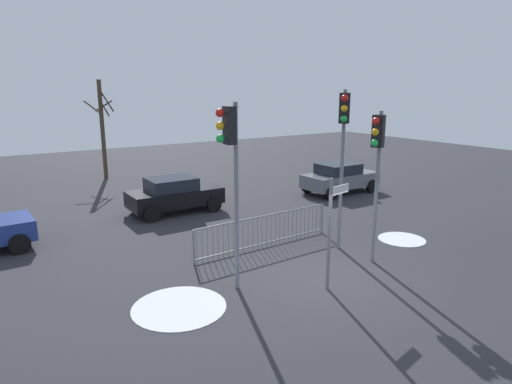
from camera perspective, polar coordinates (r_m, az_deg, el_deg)
The scene contains 11 objects.
ground_plane at distance 12.38m, azimuth 9.17°, elevation -11.09°, with size 60.00×60.00×0.00m, color #2D2D33.
traffic_light_foreground_right at distance 13.79m, azimuth 11.15°, elevation 7.19°, with size 0.47×0.47×5.02m.
traffic_light_rear_left at distance 10.71m, azimuth -3.26°, elevation 4.69°, with size 0.57×0.33×4.75m.
traffic_light_mid_left at distance 12.92m, azimuth 15.30°, elevation 4.74°, with size 0.54×0.39×4.44m.
direction_sign_post at distance 11.33m, azimuth 9.62°, elevation -4.54°, with size 0.78×0.21×2.92m.
pedestrian_guard_railing at distance 14.41m, azimuth 1.07°, elevation -5.00°, with size 5.16×0.25×1.07m.
car_grey_mid at distance 22.15m, azimuth 10.69°, elevation 1.85°, with size 3.82×1.95×1.47m.
car_black_far at distance 18.66m, azimuth -10.47°, elevation -0.28°, with size 3.81×1.93×1.47m.
bare_tree_left at distance 26.39m, azimuth -19.14°, elevation 7.84°, with size 1.57×1.57×5.50m.
snow_patch_kerb at distance 16.06m, azimuth 18.22°, elevation -5.79°, with size 1.58×1.58×0.01m, color white.
snow_patch_island at distance 10.98m, azimuth -9.85°, elevation -14.39°, with size 2.24×2.24×0.01m, color white.
Camera 1 is at (-7.69, -8.26, 5.08)m, focal length 31.12 mm.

